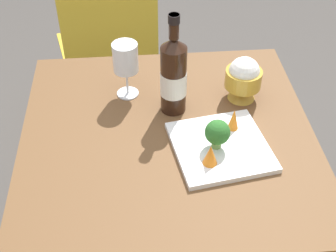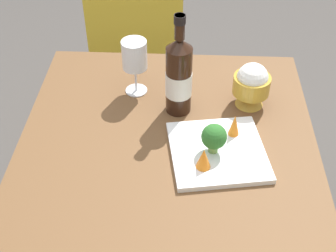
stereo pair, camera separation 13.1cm
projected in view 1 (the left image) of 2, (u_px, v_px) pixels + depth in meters
name	position (u px, v px, depth m)	size (l,w,h in m)	color
dining_table	(168.00, 157.00, 1.39)	(0.83, 0.83, 0.73)	brown
chair_by_wall	(109.00, 44.00, 2.06)	(0.48, 0.48, 0.85)	gold
wine_bottle	(174.00, 75.00, 1.33)	(0.08, 0.08, 0.31)	black
wine_glass	(125.00, 59.00, 1.38)	(0.08, 0.08, 0.18)	white
rice_bowl	(243.00, 78.00, 1.41)	(0.11, 0.11, 0.14)	gold
serving_plate	(220.00, 147.00, 1.28)	(0.29, 0.29, 0.02)	white
broccoli_floret	(217.00, 133.00, 1.23)	(0.07, 0.07, 0.09)	#729E4C
carrot_garnish_left	(210.00, 155.00, 1.20)	(0.04, 0.04, 0.06)	orange
carrot_garnish_right	(234.00, 119.00, 1.30)	(0.03, 0.03, 0.07)	orange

